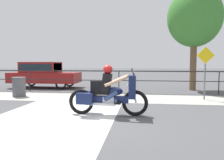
% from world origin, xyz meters
% --- Properties ---
extents(ground_plane, '(120.00, 120.00, 0.00)m').
position_xyz_m(ground_plane, '(0.00, 0.00, 0.00)').
color(ground_plane, '#4C4C4F').
extents(sidewalk_band, '(44.00, 2.40, 0.01)m').
position_xyz_m(sidewalk_band, '(0.00, 3.40, 0.01)').
color(sidewalk_band, '#A8A59E').
rests_on(sidewalk_band, ground).
extents(crosswalk_band, '(3.58, 6.00, 0.01)m').
position_xyz_m(crosswalk_band, '(-1.35, -0.20, 0.00)').
color(crosswalk_band, silver).
rests_on(crosswalk_band, ground).
extents(fence_railing, '(36.00, 0.05, 1.19)m').
position_xyz_m(fence_railing, '(0.00, 5.31, 0.94)').
color(fence_railing, '#232326').
rests_on(fence_railing, ground).
extents(motorcycle, '(2.44, 0.76, 1.54)m').
position_xyz_m(motorcycle, '(0.19, 0.19, 0.69)').
color(motorcycle, black).
rests_on(motorcycle, ground).
extents(parked_car, '(4.37, 1.78, 1.65)m').
position_xyz_m(parked_car, '(-5.05, 7.00, 0.94)').
color(parked_car, maroon).
rests_on(parked_car, ground).
extents(trash_bin, '(0.62, 0.62, 0.93)m').
position_xyz_m(trash_bin, '(-4.53, 3.26, 0.47)').
color(trash_bin, '#515156').
rests_on(trash_bin, ground).
extents(street_sign, '(0.73, 0.06, 2.28)m').
position_xyz_m(street_sign, '(3.91, 3.50, 1.44)').
color(street_sign, slate).
rests_on(street_sign, ground).
extents(tree_behind_sign, '(3.07, 3.07, 5.90)m').
position_xyz_m(tree_behind_sign, '(4.19, 6.94, 4.17)').
color(tree_behind_sign, brown).
rests_on(tree_behind_sign, ground).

